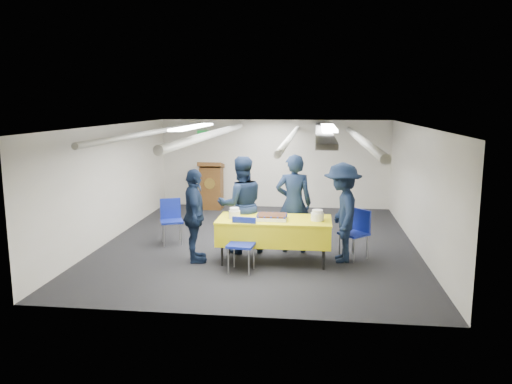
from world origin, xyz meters
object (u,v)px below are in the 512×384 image
chair_near (242,239)px  podium (212,185)px  serving_table (274,231)px  sheet_cake (272,217)px  chair_left (171,216)px  chair_right (357,229)px  sailor_d (342,212)px  sailor_a (294,203)px  sailor_c (194,216)px  sailor_b (241,205)px

chair_near → podium: bearing=107.7°
serving_table → sheet_cake: size_ratio=3.74×
serving_table → chair_left: bearing=155.1°
podium → chair_near: (1.50, -4.72, -0.08)m
chair_right → chair_left: 3.60m
sheet_cake → sailor_d: sailor_d is taller
chair_left → sailor_a: 2.47m
chair_right → sailor_d: sailor_d is taller
sailor_a → sailor_c: bearing=23.0°
podium → sailor_c: 4.42m
podium → sheet_cake: bearing=-65.6°
sailor_b → chair_near: bearing=80.2°
serving_table → sailor_b: sailor_b is taller
podium → sailor_a: 4.24m
chair_near → chair_left: bearing=138.2°
chair_right → chair_left: bearing=171.0°
sailor_a → sailor_b: sailor_a is taller
sailor_b → chair_left: bearing=-36.5°
sheet_cake → chair_near: 0.67m
sheet_cake → sailor_c: (-1.33, -0.07, -0.00)m
sailor_d → chair_right: bearing=125.0°
chair_right → sailor_c: (-2.81, -0.56, 0.28)m
sheet_cake → sailor_d: (1.19, 0.27, 0.05)m
serving_table → podium: (-1.98, 4.24, 0.05)m
chair_left → sailor_c: 1.38m
sheet_cake → sailor_d: size_ratio=0.30×
sailor_b → sheet_cake: bearing=116.6°
sheet_cake → chair_left: (-2.08, 1.05, -0.28)m
chair_right → sailor_d: (-0.29, -0.22, 0.33)m
chair_near → sailor_d: (1.64, 0.68, 0.33)m
podium → sailor_c: bearing=-82.0°
sheet_cake → serving_table: bearing=63.4°
podium → sailor_b: 3.94m
podium → chair_near: bearing=-72.3°
chair_near → chair_right: same height
sheet_cake → chair_right: chair_right is taller
sailor_a → chair_right: bearing=164.5°
chair_right → sailor_c: bearing=-168.7°
podium → chair_near: size_ratio=1.44×
serving_table → chair_left: 2.33m
serving_table → sailor_b: size_ratio=1.09×
chair_left → serving_table: bearing=-24.9°
sheet_cake → chair_right: (1.48, 0.49, -0.28)m
sheet_cake → sailor_b: size_ratio=0.29×
sailor_c → serving_table: bearing=-99.0°
serving_table → chair_left: chair_left is taller
serving_table → sailor_b: bearing=140.9°
chair_left → sailor_b: size_ratio=0.49×
podium → sailor_c: sailor_c is taller
serving_table → sailor_a: size_ratio=1.07×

